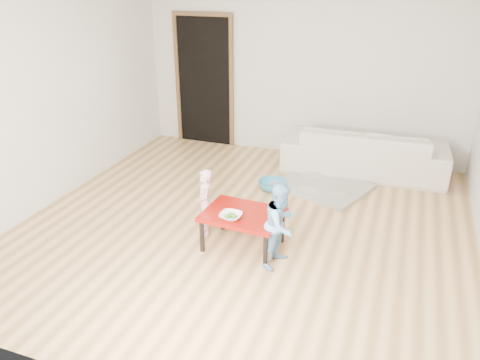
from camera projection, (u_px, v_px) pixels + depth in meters
The scene contains 13 objects.
floor at pixel (246, 224), 5.44m from camera, with size 5.00×5.00×0.01m, color #9F7644.
back_wall at pixel (302, 72), 7.04m from camera, with size 5.00×0.02×2.60m, color silver.
left_wall at pixel (53, 96), 5.69m from camera, with size 0.02×5.00×2.60m, color silver.
doorway at pixel (205, 82), 7.64m from camera, with size 1.02×0.08×2.11m, color brown, non-canonical shape.
sofa at pixel (364, 150), 6.72m from camera, with size 2.28×0.89×0.67m, color beige.
cushion at pixel (338, 142), 6.56m from camera, with size 0.41×0.36×0.11m, color #FFAB1C.
red_table at pixel (243, 230), 4.93m from camera, with size 0.81×0.60×0.40m, color maroon, non-canonical shape.
bowl at pixel (231, 216), 4.72m from camera, with size 0.22×0.22×0.05m, color white.
broccoli at pixel (231, 216), 4.72m from camera, with size 0.12×0.12×0.06m, color #2D5919, non-canonical shape.
child_pink at pixel (205, 203), 5.10m from camera, with size 0.28×0.18×0.76m, color pink.
child_blue at pixel (281, 225), 4.55m from camera, with size 0.42×0.33×0.87m, color #679FF0.
basin at pixel (272, 185), 6.29m from camera, with size 0.38×0.38×0.12m, color teal.
blanket at pixel (323, 186), 6.33m from camera, with size 1.12×0.93×0.06m, color #B4AE9F, non-canonical shape.
Camera 1 is at (1.57, -4.48, 2.71)m, focal length 35.00 mm.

